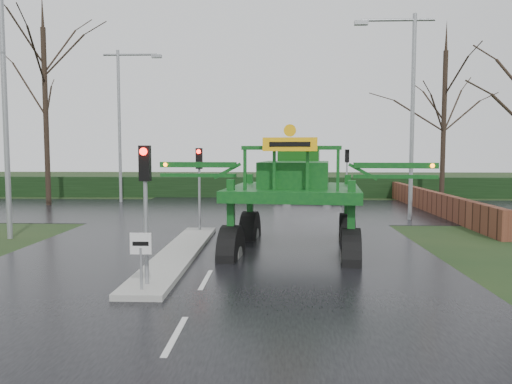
{
  "coord_description": "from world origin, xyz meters",
  "views": [
    {
      "loc": [
        1.82,
        -12.81,
        3.38
      ],
      "look_at": [
        1.16,
        4.17,
        2.0
      ],
      "focal_mm": 35.0,
      "sensor_mm": 36.0,
      "label": 1
    }
  ],
  "objects_px": {
    "traffic_signal_far": "(347,164)",
    "white_sedan": "(309,203)",
    "traffic_signal_near": "(145,185)",
    "street_light_left_near": "(12,83)",
    "street_light_right": "(406,98)",
    "traffic_signal_mid": "(199,171)",
    "street_light_left_far": "(124,112)",
    "keep_left_sign": "(141,252)",
    "crop_sprayer": "(232,180)"
  },
  "relations": [
    {
      "from": "street_light_left_near",
      "to": "street_light_left_far",
      "type": "height_order",
      "value": "same"
    },
    {
      "from": "traffic_signal_mid",
      "to": "traffic_signal_far",
      "type": "bearing_deg",
      "value": 58.07
    },
    {
      "from": "street_light_left_far",
      "to": "traffic_signal_near",
      "type": "bearing_deg",
      "value": -71.83
    },
    {
      "from": "traffic_signal_near",
      "to": "traffic_signal_mid",
      "type": "height_order",
      "value": "same"
    },
    {
      "from": "street_light_right",
      "to": "white_sedan",
      "type": "bearing_deg",
      "value": 117.99
    },
    {
      "from": "street_light_left_near",
      "to": "keep_left_sign",
      "type": "bearing_deg",
      "value": -47.41
    },
    {
      "from": "street_light_right",
      "to": "white_sedan",
      "type": "relative_size",
      "value": 2.26
    },
    {
      "from": "keep_left_sign",
      "to": "street_light_right",
      "type": "bearing_deg",
      "value": 54.88
    },
    {
      "from": "street_light_left_near",
      "to": "traffic_signal_near",
      "type": "bearing_deg",
      "value": -45.47
    },
    {
      "from": "keep_left_sign",
      "to": "traffic_signal_near",
      "type": "relative_size",
      "value": 0.38
    },
    {
      "from": "street_light_right",
      "to": "traffic_signal_near",
      "type": "bearing_deg",
      "value": -126.13
    },
    {
      "from": "traffic_signal_near",
      "to": "street_light_left_near",
      "type": "xyz_separation_m",
      "value": [
        -6.89,
        7.01,
        3.4
      ]
    },
    {
      "from": "traffic_signal_mid",
      "to": "street_light_right",
      "type": "xyz_separation_m",
      "value": [
        9.49,
        4.51,
        3.4
      ]
    },
    {
      "from": "traffic_signal_far",
      "to": "crop_sprayer",
      "type": "distance_m",
      "value": 17.96
    },
    {
      "from": "traffic_signal_near",
      "to": "street_light_left_near",
      "type": "height_order",
      "value": "street_light_left_near"
    },
    {
      "from": "keep_left_sign",
      "to": "street_light_left_far",
      "type": "relative_size",
      "value": 0.14
    },
    {
      "from": "street_light_left_far",
      "to": "crop_sprayer",
      "type": "xyz_separation_m",
      "value": [
        8.63,
        -16.9,
        -3.51
      ]
    },
    {
      "from": "keep_left_sign",
      "to": "street_light_right",
      "type": "distance_m",
      "value": 17.23
    },
    {
      "from": "keep_left_sign",
      "to": "crop_sprayer",
      "type": "relative_size",
      "value": 0.14
    },
    {
      "from": "keep_left_sign",
      "to": "traffic_signal_near",
      "type": "xyz_separation_m",
      "value": [
        0.0,
        0.49,
        1.53
      ]
    },
    {
      "from": "traffic_signal_far",
      "to": "street_light_left_far",
      "type": "xyz_separation_m",
      "value": [
        -14.69,
        -0.01,
        3.4
      ]
    },
    {
      "from": "traffic_signal_near",
      "to": "keep_left_sign",
      "type": "bearing_deg",
      "value": -90.0
    },
    {
      "from": "traffic_signal_far",
      "to": "white_sedan",
      "type": "relative_size",
      "value": 0.8
    },
    {
      "from": "traffic_signal_near",
      "to": "white_sedan",
      "type": "bearing_deg",
      "value": 75.72
    },
    {
      "from": "traffic_signal_mid",
      "to": "street_light_left_far",
      "type": "xyz_separation_m",
      "value": [
        -6.89,
        12.51,
        3.4
      ]
    },
    {
      "from": "street_light_right",
      "to": "traffic_signal_mid",
      "type": "bearing_deg",
      "value": -154.6
    },
    {
      "from": "street_light_left_near",
      "to": "crop_sprayer",
      "type": "xyz_separation_m",
      "value": [
        8.63,
        -2.9,
        -3.51
      ]
    },
    {
      "from": "traffic_signal_near",
      "to": "street_light_left_near",
      "type": "distance_m",
      "value": 10.4
    },
    {
      "from": "traffic_signal_mid",
      "to": "street_light_right",
      "type": "distance_m",
      "value": 11.05
    },
    {
      "from": "street_light_left_near",
      "to": "street_light_right",
      "type": "height_order",
      "value": "same"
    },
    {
      "from": "traffic_signal_near",
      "to": "white_sedan",
      "type": "relative_size",
      "value": 0.8
    },
    {
      "from": "traffic_signal_far",
      "to": "street_light_right",
      "type": "height_order",
      "value": "street_light_right"
    },
    {
      "from": "traffic_signal_near",
      "to": "street_light_left_far",
      "type": "xyz_separation_m",
      "value": [
        -6.89,
        21.01,
        3.4
      ]
    },
    {
      "from": "traffic_signal_near",
      "to": "white_sedan",
      "type": "height_order",
      "value": "traffic_signal_near"
    },
    {
      "from": "keep_left_sign",
      "to": "crop_sprayer",
      "type": "distance_m",
      "value": 5.12
    },
    {
      "from": "keep_left_sign",
      "to": "traffic_signal_near",
      "type": "bearing_deg",
      "value": 90.0
    },
    {
      "from": "street_light_left_far",
      "to": "white_sedan",
      "type": "height_order",
      "value": "street_light_left_far"
    },
    {
      "from": "street_light_left_far",
      "to": "street_light_right",
      "type": "bearing_deg",
      "value": -26.02
    },
    {
      "from": "street_light_right",
      "to": "street_light_left_near",
      "type": "bearing_deg",
      "value": -159.89
    },
    {
      "from": "traffic_signal_mid",
      "to": "street_light_left_near",
      "type": "height_order",
      "value": "street_light_left_near"
    },
    {
      "from": "traffic_signal_mid",
      "to": "street_light_left_far",
      "type": "distance_m",
      "value": 14.68
    },
    {
      "from": "street_light_left_far",
      "to": "traffic_signal_mid",
      "type": "bearing_deg",
      "value": -61.14
    },
    {
      "from": "traffic_signal_near",
      "to": "street_light_right",
      "type": "xyz_separation_m",
      "value": [
        9.49,
        13.01,
        3.4
      ]
    },
    {
      "from": "traffic_signal_mid",
      "to": "white_sedan",
      "type": "bearing_deg",
      "value": 66.77
    },
    {
      "from": "traffic_signal_far",
      "to": "street_light_left_near",
      "type": "bearing_deg",
      "value": 43.63
    },
    {
      "from": "street_light_right",
      "to": "street_light_left_far",
      "type": "xyz_separation_m",
      "value": [
        -16.39,
        8.0,
        0.0
      ]
    },
    {
      "from": "street_light_left_near",
      "to": "street_light_right",
      "type": "relative_size",
      "value": 1.0
    },
    {
      "from": "keep_left_sign",
      "to": "street_light_left_near",
      "type": "relative_size",
      "value": 0.14
    },
    {
      "from": "traffic_signal_mid",
      "to": "white_sedan",
      "type": "relative_size",
      "value": 0.8
    },
    {
      "from": "street_light_right",
      "to": "crop_sprayer",
      "type": "xyz_separation_m",
      "value": [
        -7.76,
        -8.9,
        -3.51
      ]
    }
  ]
}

